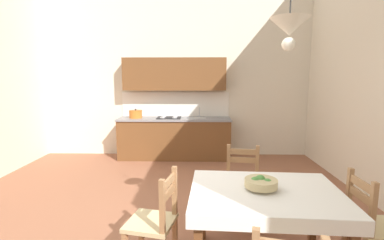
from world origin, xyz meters
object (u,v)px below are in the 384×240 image
at_px(dining_table, 265,203).
at_px(dining_chair_kitchen_side, 242,186).
at_px(dining_chair_tv_side, 155,222).
at_px(kitchen_cabinetry, 174,120).
at_px(pendant_lamp, 289,28).
at_px(fruit_bowl, 261,183).
at_px(dining_chair_window_side, 373,227).

xyz_separation_m(dining_table, dining_chair_kitchen_side, (-0.07, 0.88, -0.19)).
distance_m(dining_table, dining_chair_tv_side, 1.03).
xyz_separation_m(dining_table, dining_chair_tv_side, (-1.02, -0.02, -0.19)).
xyz_separation_m(kitchen_cabinetry, dining_chair_kitchen_side, (1.07, -2.80, -0.41)).
bearing_deg(dining_chair_tv_side, pendant_lamp, -4.14).
bearing_deg(pendant_lamp, dining_chair_kitchen_side, 100.58).
xyz_separation_m(dining_chair_tv_side, fruit_bowl, (0.98, 0.04, 0.37)).
bearing_deg(dining_chair_kitchen_side, pendant_lamp, -79.42).
relative_size(dining_chair_window_side, fruit_bowl, 3.10).
relative_size(dining_chair_window_side, dining_chair_kitchen_side, 1.00).
xyz_separation_m(dining_chair_window_side, dining_chair_tv_side, (-1.98, 0.05, 0.00)).
distance_m(kitchen_cabinetry, dining_chair_kitchen_side, 3.03).
height_order(kitchen_cabinetry, fruit_bowl, kitchen_cabinetry).
bearing_deg(pendant_lamp, fruit_bowl, 140.66).
distance_m(dining_chair_kitchen_side, pendant_lamp, 1.99).
bearing_deg(dining_chair_window_side, dining_chair_tv_side, 178.64).
height_order(dining_chair_kitchen_side, dining_chair_tv_side, same).
bearing_deg(dining_chair_window_side, pendant_lamp, -177.66).
bearing_deg(dining_chair_kitchen_side, dining_chair_window_side, -42.34).
xyz_separation_m(dining_chair_window_side, fruit_bowl, (-1.00, 0.09, 0.37)).
height_order(dining_table, dining_chair_kitchen_side, dining_chair_kitchen_side).
distance_m(kitchen_cabinetry, dining_table, 3.86).
bearing_deg(dining_table, pendant_lamp, -40.85).
bearing_deg(dining_chair_tv_side, dining_chair_window_side, -1.36).
bearing_deg(kitchen_cabinetry, dining_chair_window_side, -60.66).
relative_size(fruit_bowl, pendant_lamp, 0.37).
height_order(dining_chair_kitchen_side, fruit_bowl, dining_chair_kitchen_side).
xyz_separation_m(dining_chair_kitchen_side, dining_chair_tv_side, (-0.95, -0.89, 0.00)).
xyz_separation_m(dining_chair_window_side, dining_chair_kitchen_side, (-1.03, 0.94, 0.00)).
distance_m(dining_chair_window_side, fruit_bowl, 1.07).
height_order(dining_chair_kitchen_side, pendant_lamp, pendant_lamp).
distance_m(dining_chair_tv_side, fruit_bowl, 1.05).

